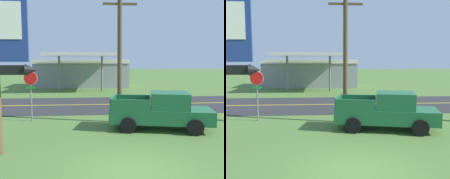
# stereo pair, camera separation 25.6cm
# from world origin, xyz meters

# --- Properties ---
(ground_plane) EXTENTS (180.00, 180.00, 0.00)m
(ground_plane) POSITION_xyz_m (0.00, 0.00, 0.00)
(ground_plane) COLOR #4C7033
(road_asphalt) EXTENTS (140.00, 8.00, 0.02)m
(road_asphalt) POSITION_xyz_m (0.00, 13.00, 0.01)
(road_asphalt) COLOR #2B2B2D
(road_asphalt) RESTS_ON ground
(road_centre_line) EXTENTS (126.00, 0.20, 0.01)m
(road_centre_line) POSITION_xyz_m (0.00, 13.00, 0.02)
(road_centre_line) COLOR gold
(road_centre_line) RESTS_ON road_asphalt
(stop_sign) EXTENTS (0.80, 0.08, 2.95)m
(stop_sign) POSITION_xyz_m (-4.81, 7.63, 2.03)
(stop_sign) COLOR slate
(stop_sign) RESTS_ON ground
(utility_pole) EXTENTS (2.13, 0.26, 8.02)m
(utility_pole) POSITION_xyz_m (0.35, 6.93, 4.33)
(utility_pole) COLOR brown
(utility_pole) RESTS_ON ground
(gas_station) EXTENTS (12.00, 11.50, 4.40)m
(gas_station) POSITION_xyz_m (-2.32, 27.75, 1.94)
(gas_station) COLOR gray
(gas_station) RESTS_ON ground
(pickup_green_parked_on_lawn) EXTENTS (5.50, 3.07, 1.96)m
(pickup_green_parked_on_lawn) POSITION_xyz_m (2.37, 5.16, 0.96)
(pickup_green_parked_on_lawn) COLOR #1E6038
(pickup_green_parked_on_lawn) RESTS_ON ground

